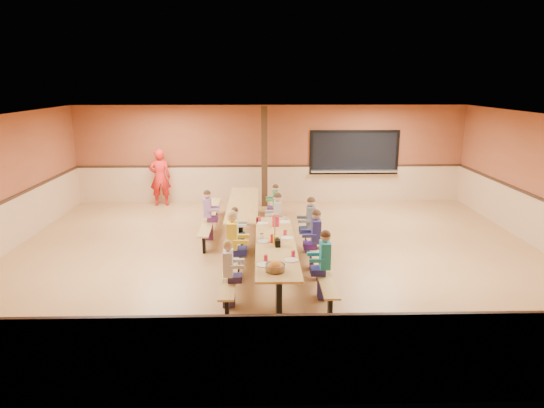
{
  "coord_description": "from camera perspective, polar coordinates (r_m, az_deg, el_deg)",
  "views": [
    {
      "loc": [
        -0.34,
        -9.94,
        3.71
      ],
      "look_at": [
        -0.08,
        0.1,
        1.15
      ],
      "focal_mm": 32.0,
      "sensor_mm": 36.0,
      "label": 1
    }
  ],
  "objects": [
    {
      "name": "standing_woman",
      "position": [
        15.07,
        -13.03,
        3.07
      ],
      "size": [
        0.68,
        0.49,
        1.74
      ],
      "primitive_type": "imported",
      "rotation": [
        0.0,
        0.0,
        3.26
      ],
      "color": "red",
      "rests_on": "ground"
    },
    {
      "name": "cafeteria_table_main",
      "position": [
        9.21,
        0.42,
        -5.91
      ],
      "size": [
        1.91,
        3.7,
        0.74
      ],
      "color": "#B78E48",
      "rests_on": "ground"
    },
    {
      "name": "cafeteria_table_second",
      "position": [
        12.2,
        -3.4,
        -0.85
      ],
      "size": [
        1.91,
        3.7,
        0.74
      ],
      "color": "#B78E48",
      "rests_on": "ground"
    },
    {
      "name": "seated_child_grey_left",
      "position": [
        10.38,
        -4.36,
        -3.44
      ],
      "size": [
        0.32,
        0.26,
        1.11
      ],
      "primitive_type": null,
      "color": "silver",
      "rests_on": "ground"
    },
    {
      "name": "condiment_ketchup",
      "position": [
        9.13,
        -0.02,
        -4.11
      ],
      "size": [
        0.06,
        0.06,
        0.17
      ],
      "primitive_type": "cylinder",
      "color": "#B2140F",
      "rests_on": "cafeteria_table_main"
    },
    {
      "name": "seated_adult_yellow",
      "position": [
        9.38,
        -4.68,
        -4.75
      ],
      "size": [
        0.42,
        0.34,
        1.31
      ],
      "primitive_type": null,
      "color": "yellow",
      "rests_on": "ground"
    },
    {
      "name": "seated_child_teal_right",
      "position": [
        8.5,
        6.22,
        -7.18
      ],
      "size": [
        0.38,
        0.31,
        1.22
      ],
      "primitive_type": null,
      "color": "teal",
      "rests_on": "ground"
    },
    {
      "name": "seated_child_navy_right",
      "position": [
        9.74,
        5.19,
        -4.28
      ],
      "size": [
        0.38,
        0.31,
        1.23
      ],
      "primitive_type": null,
      "color": "navy",
      "rests_on": "ground"
    },
    {
      "name": "seated_child_tan_sec",
      "position": [
        11.13,
        0.66,
        -1.85
      ],
      "size": [
        0.38,
        0.31,
        1.22
      ],
      "primitive_type": null,
      "color": "#B3A18F",
      "rests_on": "ground"
    },
    {
      "name": "seated_child_purple_sec",
      "position": [
        11.65,
        -7.56,
        -1.33
      ],
      "size": [
        0.36,
        0.3,
        1.19
      ],
      "primitive_type": null,
      "color": "#8E5F8F",
      "rests_on": "ground"
    },
    {
      "name": "place_settings",
      "position": [
        9.12,
        0.43,
        -4.33
      ],
      "size": [
        0.65,
        3.3,
        0.11
      ],
      "primitive_type": null,
      "color": "beige",
      "rests_on": "cafeteria_table_main"
    },
    {
      "name": "ground",
      "position": [
        10.61,
        0.47,
        -6.16
      ],
      "size": [
        12.0,
        12.0,
        0.0
      ],
      "primitive_type": "plane",
      "color": "olive",
      "rests_on": "ground"
    },
    {
      "name": "punch_pitcher",
      "position": [
        10.18,
        0.45,
        -2.02
      ],
      "size": [
        0.16,
        0.16,
        0.22
      ],
      "primitive_type": "cylinder",
      "color": "red",
      "rests_on": "cafeteria_table_main"
    },
    {
      "name": "kitchen_pass_through",
      "position": [
        15.35,
        9.64,
        5.78
      ],
      "size": [
        2.78,
        0.28,
        1.38
      ],
      "color": "black",
      "rests_on": "ground"
    },
    {
      "name": "seated_child_char_right",
      "position": [
        10.71,
        4.57,
        -2.52
      ],
      "size": [
        0.38,
        0.31,
        1.24
      ],
      "primitive_type": null,
      "color": "#4D5257",
      "rests_on": "ground"
    },
    {
      "name": "structural_post",
      "position": [
        14.51,
        -0.9,
        5.54
      ],
      "size": [
        0.18,
        0.18,
        3.0
      ],
      "primitive_type": "cube",
      "color": "black",
      "rests_on": "ground"
    },
    {
      "name": "napkin_dispenser",
      "position": [
        8.95,
        0.68,
        -4.63
      ],
      "size": [
        0.1,
        0.14,
        0.13
      ],
      "primitive_type": "cube",
      "color": "black",
      "rests_on": "cafeteria_table_main"
    },
    {
      "name": "table_paddle",
      "position": [
        9.21,
        0.33,
        -3.62
      ],
      "size": [
        0.16,
        0.16,
        0.56
      ],
      "color": "black",
      "rests_on": "cafeteria_table_main"
    },
    {
      "name": "condiment_mustard",
      "position": [
        9.04,
        0.3,
        -4.3
      ],
      "size": [
        0.06,
        0.06,
        0.17
      ],
      "primitive_type": "cylinder",
      "color": "yellow",
      "rests_on": "cafeteria_table_main"
    },
    {
      "name": "seated_child_white_left",
      "position": [
        8.21,
        -5.15,
        -8.2
      ],
      "size": [
        0.34,
        0.28,
        1.16
      ],
      "primitive_type": null,
      "color": "silver",
      "rests_on": "ground"
    },
    {
      "name": "room_envelope",
      "position": [
        10.39,
        0.47,
        -2.59
      ],
      "size": [
        12.04,
        10.04,
        3.02
      ],
      "color": "brown",
      "rests_on": "ground"
    },
    {
      "name": "seated_child_green_sec",
      "position": [
        12.52,
        0.42,
        -0.26
      ],
      "size": [
        0.33,
        0.27,
        1.12
      ],
      "primitive_type": null,
      "color": "#377D45",
      "rests_on": "ground"
    },
    {
      "name": "chip_bowl",
      "position": [
        7.83,
        0.38,
        -7.4
      ],
      "size": [
        0.32,
        0.32,
        0.15
      ],
      "primitive_type": null,
      "color": "orange",
      "rests_on": "cafeteria_table_main"
    }
  ]
}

